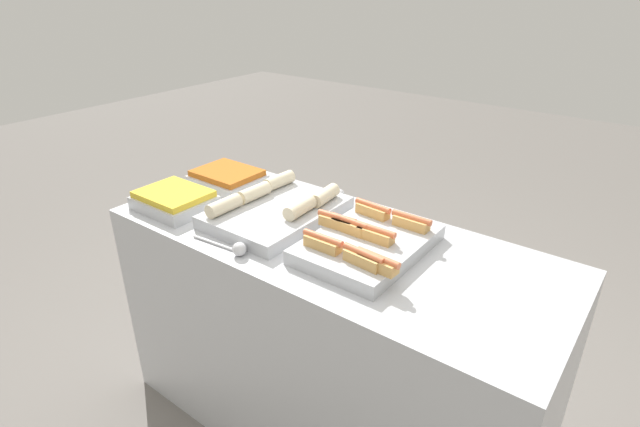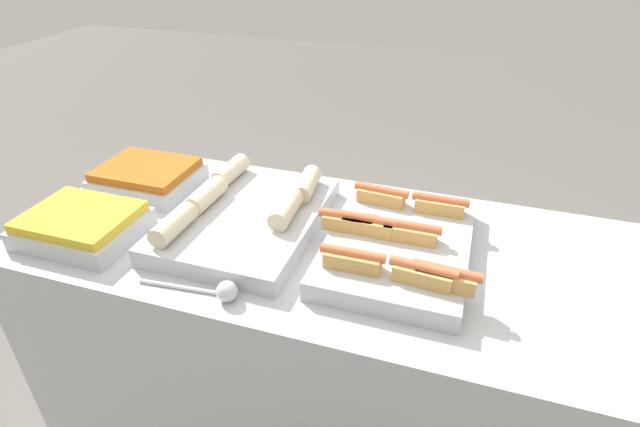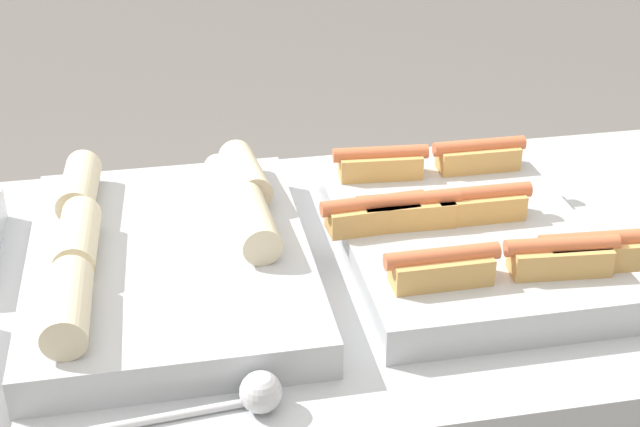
{
  "view_description": "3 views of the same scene",
  "coord_description": "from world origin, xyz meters",
  "px_view_note": "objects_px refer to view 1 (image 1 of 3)",
  "views": [
    {
      "loc": [
        0.91,
        -1.25,
        1.74
      ],
      "look_at": [
        -0.04,
        0.0,
        0.98
      ],
      "focal_mm": 28.0,
      "sensor_mm": 36.0,
      "label": 1
    },
    {
      "loc": [
        0.29,
        -1.01,
        1.63
      ],
      "look_at": [
        -0.04,
        0.0,
        0.98
      ],
      "focal_mm": 28.0,
      "sensor_mm": 36.0,
      "label": 2
    },
    {
      "loc": [
        -0.24,
        -1.03,
        1.56
      ],
      "look_at": [
        -0.04,
        0.0,
        0.98
      ],
      "focal_mm": 50.0,
      "sensor_mm": 36.0,
      "label": 3
    }
  ],
  "objects_px": {
    "tray_side_front": "(174,200)",
    "tray_side_back": "(228,179)",
    "tray_wraps": "(277,210)",
    "serving_spoon_near": "(235,248)",
    "tray_hotdogs": "(367,242)",
    "serving_spoon_far": "(335,194)"
  },
  "relations": [
    {
      "from": "tray_wraps",
      "to": "tray_hotdogs",
      "type": "bearing_deg",
      "value": -1.23
    },
    {
      "from": "tray_wraps",
      "to": "serving_spoon_far",
      "type": "bearing_deg",
      "value": 75.16
    },
    {
      "from": "tray_side_back",
      "to": "serving_spoon_near",
      "type": "xyz_separation_m",
      "value": [
        0.45,
        -0.39,
        -0.02
      ]
    },
    {
      "from": "tray_hotdogs",
      "to": "serving_spoon_far",
      "type": "bearing_deg",
      "value": 139.59
    },
    {
      "from": "tray_side_front",
      "to": "tray_side_back",
      "type": "height_order",
      "value": "same"
    },
    {
      "from": "tray_wraps",
      "to": "serving_spoon_near",
      "type": "height_order",
      "value": "tray_wraps"
    },
    {
      "from": "tray_wraps",
      "to": "serving_spoon_far",
      "type": "relative_size",
      "value": 2.01
    },
    {
      "from": "tray_wraps",
      "to": "tray_side_front",
      "type": "relative_size",
      "value": 1.75
    },
    {
      "from": "tray_side_front",
      "to": "tray_hotdogs",
      "type": "bearing_deg",
      "value": 12.39
    },
    {
      "from": "tray_wraps",
      "to": "tray_side_back",
      "type": "xyz_separation_m",
      "value": [
        -0.38,
        0.1,
        0.0
      ]
    },
    {
      "from": "tray_side_back",
      "to": "tray_hotdogs",
      "type": "bearing_deg",
      "value": -8.08
    },
    {
      "from": "tray_wraps",
      "to": "serving_spoon_near",
      "type": "xyz_separation_m",
      "value": [
        0.07,
        -0.29,
        -0.01
      ]
    },
    {
      "from": "serving_spoon_near",
      "to": "tray_side_back",
      "type": "bearing_deg",
      "value": 138.97
    },
    {
      "from": "tray_side_front",
      "to": "tray_side_back",
      "type": "distance_m",
      "value": 0.28
    },
    {
      "from": "tray_side_front",
      "to": "serving_spoon_near",
      "type": "height_order",
      "value": "tray_side_front"
    },
    {
      "from": "tray_side_back",
      "to": "serving_spoon_far",
      "type": "relative_size",
      "value": 1.15
    },
    {
      "from": "tray_side_front",
      "to": "tray_side_back",
      "type": "bearing_deg",
      "value": 90.0
    },
    {
      "from": "tray_hotdogs",
      "to": "serving_spoon_far",
      "type": "distance_m",
      "value": 0.44
    },
    {
      "from": "tray_side_back",
      "to": "serving_spoon_far",
      "type": "xyz_separation_m",
      "value": [
        0.45,
        0.17,
        -0.02
      ]
    },
    {
      "from": "tray_hotdogs",
      "to": "serving_spoon_near",
      "type": "xyz_separation_m",
      "value": [
        -0.34,
        -0.28,
        -0.01
      ]
    },
    {
      "from": "tray_side_front",
      "to": "tray_side_back",
      "type": "relative_size",
      "value": 1.0
    },
    {
      "from": "tray_hotdogs",
      "to": "tray_side_back",
      "type": "xyz_separation_m",
      "value": [
        -0.78,
        0.11,
        0.0
      ]
    }
  ]
}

